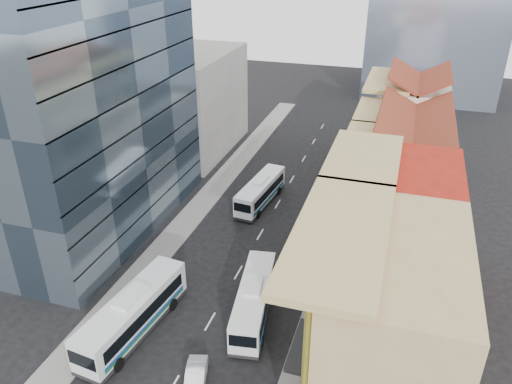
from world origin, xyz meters
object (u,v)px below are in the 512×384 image
(bus_left_near, at_px, (133,313))
(sedan_right, at_px, (195,378))
(office_tower, at_px, (82,89))
(bus_right, at_px, (254,299))
(shophouse_tan, at_px, (392,326))
(bus_left_far, at_px, (261,191))

(bus_left_near, height_order, sedan_right, bus_left_near)
(office_tower, bearing_deg, bus_left_near, -49.65)
(bus_right, bearing_deg, sedan_right, -110.44)
(shophouse_tan, distance_m, sedan_right, 13.99)
(bus_left_far, relative_size, bus_right, 0.98)
(office_tower, bearing_deg, bus_left_far, 32.64)
(shophouse_tan, bearing_deg, bus_left_near, 179.47)
(bus_left_far, bearing_deg, shophouse_tan, -49.68)
(bus_left_near, bearing_deg, office_tower, 136.93)
(shophouse_tan, height_order, sedan_right, shophouse_tan)
(bus_left_near, distance_m, sedan_right, 7.69)
(bus_left_near, distance_m, bus_left_far, 23.66)
(bus_left_near, xyz_separation_m, bus_left_far, (3.25, 23.43, -0.24))
(bus_left_near, relative_size, bus_left_far, 1.15)
(office_tower, xyz_separation_m, sedan_right, (18.50, -17.29, -14.35))
(bus_right, distance_m, sedan_right, 8.35)
(office_tower, relative_size, bus_left_near, 2.59)
(sedan_right, bearing_deg, bus_left_far, 81.10)
(office_tower, relative_size, bus_right, 2.92)
(bus_left_near, xyz_separation_m, bus_right, (8.45, 4.64, -0.21))
(bus_left_near, height_order, bus_right, bus_left_near)
(office_tower, height_order, bus_right, office_tower)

